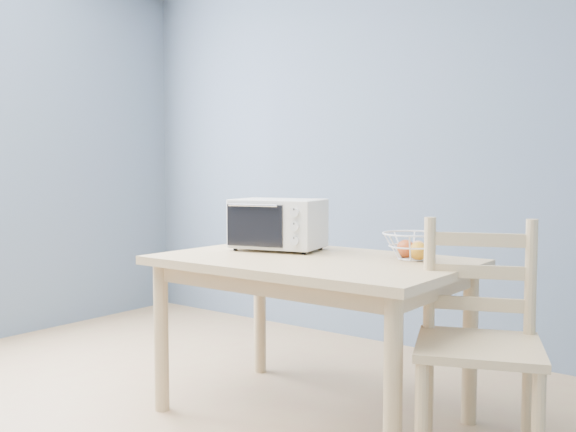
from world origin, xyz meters
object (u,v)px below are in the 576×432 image
Objects in this scene: dining_table at (312,279)px; dining_chair at (478,350)px; fruit_basket at (413,246)px; toaster_oven at (275,223)px.

dining_chair is (0.83, -0.08, -0.17)m from dining_table.
fruit_basket is 0.37× the size of dining_chair.
fruit_basket is 0.61m from dining_chair.
dining_table is 0.42m from toaster_oven.
dining_chair reaches higher than fruit_basket.
dining_table is 0.49m from fruit_basket.
dining_table is 2.82× the size of toaster_oven.
fruit_basket is at bearing 123.39° from dining_chair.
toaster_oven reaches higher than dining_chair.
fruit_basket is (0.73, 0.08, -0.07)m from toaster_oven.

